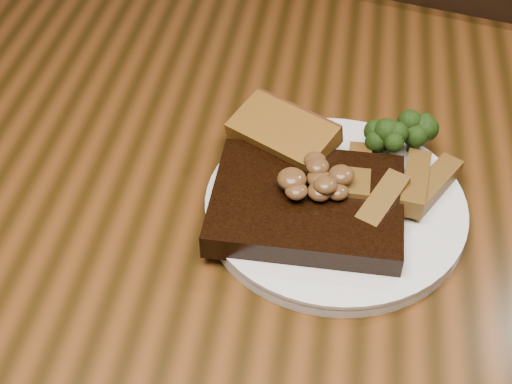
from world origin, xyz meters
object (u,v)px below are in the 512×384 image
dining_table (253,280)px  plate (335,208)px  steak (307,205)px  garlic_bread (282,148)px  chair_far (401,83)px  potato_wedges (392,197)px

dining_table → plate: plate is taller
steak → garlic_bread: bearing=112.6°
plate → steak: size_ratio=1.42×
chair_far → potato_wedges: 0.61m
garlic_bread → dining_table: bearing=-73.2°
potato_wedges → dining_table: bearing=-167.3°
plate → potato_wedges: size_ratio=2.24×
steak → potato_wedges: 0.08m
dining_table → garlic_bread: size_ratio=15.37×
dining_table → steak: size_ratio=8.94×
potato_wedges → chair_far: bearing=85.9°
steak → plate: bearing=34.9°
dining_table → chair_far: (0.17, 0.58, -0.14)m
dining_table → garlic_bread: (0.02, 0.08, 0.12)m
chair_far → garlic_bread: bearing=85.8°
dining_table → steak: 0.13m
chair_far → potato_wedges: bearing=99.0°
steak → chair_far: bearing=77.9°
plate → potato_wedges: potato_wedges is taller
garlic_bread → potato_wedges: size_ratio=0.92×
chair_far → plate: 0.61m
chair_far → plate: size_ratio=3.70×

